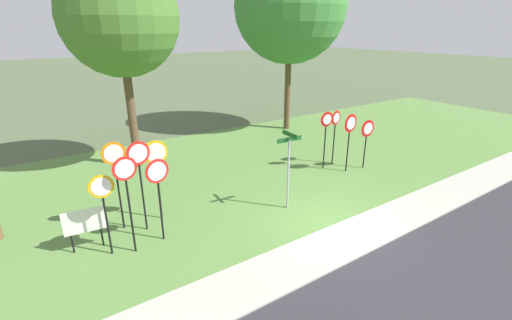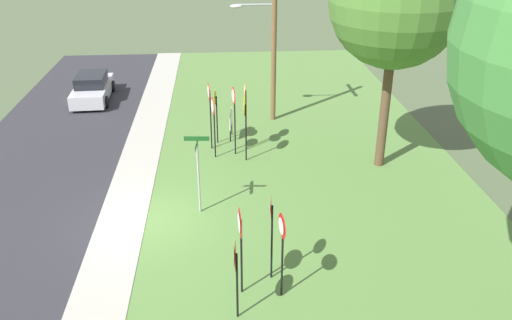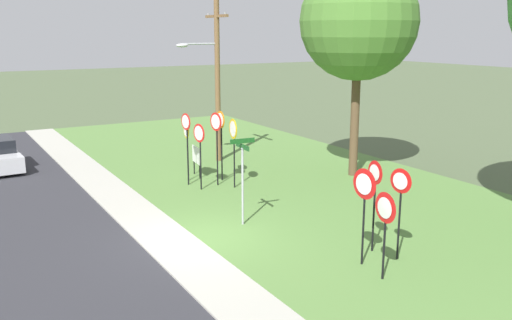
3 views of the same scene
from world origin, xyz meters
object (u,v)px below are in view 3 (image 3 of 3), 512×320
Objects in this scene: yield_sign_far_right at (385,215)px; utility_pole at (214,73)px; stop_sign_far_center at (187,139)px; yield_sign_far_left at (374,185)px; yield_sign_near_left at (400,193)px; stop_sign_center_tall at (187,134)px; yield_sign_near_right at (364,193)px; stop_sign_near_left at (216,133)px; oak_tree_left at (359,22)px; street_name_post at (243,174)px; stop_sign_near_right at (233,137)px; stop_sign_far_left at (221,130)px; stop_sign_far_right at (200,142)px; notice_board at (197,157)px.

utility_pole is (-13.64, 2.17, 2.45)m from yield_sign_far_right.
stop_sign_far_center is 9.60m from yield_sign_far_left.
utility_pole is at bearing 166.26° from yield_sign_near_left.
yield_sign_near_right is at bearing -1.92° from stop_sign_center_tall.
stop_sign_far_center is 0.93× the size of yield_sign_far_left.
yield_sign_near_right is at bearing -10.04° from stop_sign_near_left.
oak_tree_left is at bearing 147.79° from yield_sign_far_right.
yield_sign_near_left is 5.01m from street_name_post.
stop_sign_near_right is 0.95× the size of stop_sign_center_tall.
stop_sign_far_left is 10.40m from yield_sign_far_right.
utility_pole is (-3.22, 2.82, 2.04)m from stop_sign_center_tall.
yield_sign_far_right is (0.73, -1.20, -0.20)m from yield_sign_near_left.
stop_sign_far_right is 2.33m from notice_board.
stop_sign_near_left is at bearing -168.89° from yield_sign_far_left.
stop_sign_far_right is 0.91m from stop_sign_center_tall.
stop_sign_center_tall is at bearing -179.55° from stop_sign_far_right.
stop_sign_far_left is 1.56m from stop_sign_far_right.
stop_sign_far_left is at bearing 171.55° from yield_sign_near_right.
stop_sign_far_right is 0.90× the size of stop_sign_center_tall.
stop_sign_far_left is at bearing 33.28° from notice_board.
stop_sign_far_center reaches higher than notice_board.
notice_board is at bearing 174.28° from stop_sign_near_left.
stop_sign_far_left reaches higher than yield_sign_far_right.
street_name_post is 9.32m from utility_pole.
yield_sign_far_right is (11.00, 0.40, -0.08)m from stop_sign_far_center.
utility_pole reaches higher than stop_sign_near_right.
stop_sign_center_tall is 1.29× the size of yield_sign_far_right.
oak_tree_left reaches higher than stop_sign_near_right.
stop_sign_near_right is 1.09× the size of yield_sign_near_left.
yield_sign_near_left is (10.27, 1.60, 0.13)m from stop_sign_far_center.
yield_sign_far_right is (9.54, 0.50, -0.21)m from stop_sign_far_right.
oak_tree_left reaches higher than stop_sign_far_left.
yield_sign_far_left is 9.58m from oak_tree_left.
stop_sign_far_left is 1.11× the size of yield_sign_far_left.
utility_pole is (-12.91, 0.97, 2.25)m from yield_sign_near_left.
yield_sign_near_right reaches higher than yield_sign_far_right.
stop_sign_near_left is 1.07× the size of stop_sign_near_right.
street_name_post reaches higher than yield_sign_far_left.
street_name_post is at bearing -66.10° from oak_tree_left.
stop_sign_far_left is 1.04× the size of street_name_post.
stop_sign_near_left is 9.09m from yield_sign_near_left.
stop_sign_far_left is 0.38× the size of utility_pole.
stop_sign_near_left is 1.05× the size of street_name_post.
stop_sign_near_right is 9.18m from yield_sign_far_right.
street_name_post is at bearing -16.94° from stop_sign_near_right.
oak_tree_left is at bearing 68.00° from notice_board.
stop_sign_near_left is 8.31m from yield_sign_far_left.
stop_sign_center_tall is 9.07m from yield_sign_far_left.
street_name_post is 9.02m from oak_tree_left.
stop_sign_near_right reaches higher than stop_sign_far_center.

